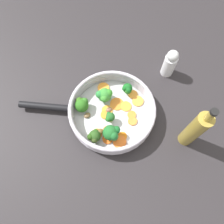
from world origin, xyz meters
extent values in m
plane|color=#262326|center=(0.00, 0.00, 0.00)|extent=(4.00, 4.00, 0.00)
cylinder|color=#B2B5B7|center=(0.00, 0.00, 0.01)|extent=(0.27, 0.27, 0.01)
torus|color=#B3ADBC|center=(0.00, 0.00, 0.02)|extent=(0.28, 0.28, 0.01)
torus|color=#B3ADBC|center=(0.00, 0.00, 0.03)|extent=(0.28, 0.28, 0.01)
torus|color=#B3ADBC|center=(0.00, 0.00, 0.05)|extent=(0.28, 0.28, 0.01)
torus|color=#B3ADBC|center=(0.00, 0.00, 0.06)|extent=(0.28, 0.28, 0.01)
cylinder|color=black|center=(-0.21, 0.06, 0.02)|extent=(0.18, 0.07, 0.02)
sphere|color=#B5B6BA|center=(-0.11, 0.06, 0.02)|extent=(0.01, 0.01, 0.01)
sphere|color=#B4B6BB|center=(-0.13, 0.01, 0.02)|extent=(0.01, 0.01, 0.01)
cylinder|color=orange|center=(0.02, 0.03, 0.02)|extent=(0.06, 0.06, 0.00)
cylinder|color=orange|center=(0.06, -0.02, 0.02)|extent=(0.03, 0.03, 0.01)
cylinder|color=orange|center=(0.05, 0.02, 0.02)|extent=(0.05, 0.05, 0.00)
cylinder|color=orange|center=(-0.02, 0.00, 0.02)|extent=(0.04, 0.04, 0.01)
cylinder|color=orange|center=(-0.06, -0.06, 0.01)|extent=(0.04, 0.04, 0.00)
cylinder|color=#F59A37|center=(0.09, 0.03, 0.02)|extent=(0.05, 0.05, 0.01)
cylinder|color=orange|center=(0.06, -0.04, 0.02)|extent=(0.04, 0.04, 0.01)
cylinder|color=orange|center=(-0.03, -0.08, 0.02)|extent=(0.05, 0.05, 0.01)
cylinder|color=orange|center=(-0.02, -0.06, 0.02)|extent=(0.06, 0.06, 0.00)
cylinder|color=#F79D38|center=(0.08, 0.06, 0.02)|extent=(0.03, 0.03, 0.00)
cylinder|color=gold|center=(-0.01, 0.01, 0.02)|extent=(0.04, 0.04, 0.00)
cylinder|color=orange|center=(-0.01, 0.10, 0.02)|extent=(0.05, 0.05, 0.01)
cylinder|color=orange|center=(0.01, -0.10, 0.02)|extent=(0.04, 0.04, 0.00)
cylinder|color=orange|center=(0.02, -0.08, 0.02)|extent=(0.04, 0.04, 0.00)
cylinder|color=#87AE67|center=(-0.07, -0.07, 0.02)|extent=(0.01, 0.01, 0.02)
sphere|color=#274B1B|center=(-0.07, -0.07, 0.04)|extent=(0.04, 0.04, 0.04)
sphere|color=#31421B|center=(-0.07, -0.09, 0.04)|extent=(0.02, 0.02, 0.02)
sphere|color=#205015|center=(-0.06, -0.06, 0.04)|extent=(0.02, 0.02, 0.02)
sphere|color=#214212|center=(-0.08, -0.07, 0.05)|extent=(0.02, 0.02, 0.02)
cylinder|color=#7FB567|center=(-0.02, -0.07, 0.02)|extent=(0.01, 0.01, 0.02)
sphere|color=#1D5E26|center=(-0.02, -0.07, 0.05)|extent=(0.05, 0.05, 0.05)
sphere|color=#24602C|center=(-0.01, -0.09, 0.05)|extent=(0.03, 0.03, 0.03)
sphere|color=#165A24|center=(0.00, -0.07, 0.05)|extent=(0.02, 0.02, 0.02)
sphere|color=#1C5C27|center=(-0.01, -0.09, 0.06)|extent=(0.02, 0.02, 0.02)
cylinder|color=#83B066|center=(0.07, 0.07, 0.02)|extent=(0.01, 0.01, 0.02)
sphere|color=#155B1E|center=(0.07, 0.07, 0.04)|extent=(0.03, 0.03, 0.03)
sphere|color=#12571B|center=(0.06, 0.07, 0.05)|extent=(0.02, 0.02, 0.02)
sphere|color=#1F5D19|center=(0.07, 0.06, 0.04)|extent=(0.02, 0.02, 0.02)
sphere|color=#13531C|center=(0.07, 0.06, 0.05)|extent=(0.02, 0.02, 0.02)
cylinder|color=#88B266|center=(-0.01, -0.02, 0.02)|extent=(0.02, 0.02, 0.02)
sphere|color=#225A23|center=(-0.01, -0.02, 0.04)|extent=(0.03, 0.03, 0.03)
sphere|color=#1A6125|center=(-0.01, -0.01, 0.05)|extent=(0.01, 0.01, 0.01)
sphere|color=#1F5F20|center=(-0.02, -0.03, 0.05)|extent=(0.02, 0.02, 0.02)
cylinder|color=#8AA863|center=(-0.09, 0.04, 0.02)|extent=(0.01, 0.01, 0.01)
sphere|color=#27611A|center=(-0.09, 0.04, 0.04)|extent=(0.04, 0.04, 0.04)
sphere|color=#2F6B22|center=(-0.08, 0.05, 0.05)|extent=(0.02, 0.02, 0.02)
sphere|color=#2F5F19|center=(-0.10, 0.05, 0.04)|extent=(0.02, 0.02, 0.02)
sphere|color=#296012|center=(-0.08, 0.05, 0.04)|extent=(0.02, 0.02, 0.02)
cylinder|color=#7AAA63|center=(-0.01, 0.06, 0.02)|extent=(0.01, 0.01, 0.02)
sphere|color=#348330|center=(-0.01, 0.06, 0.04)|extent=(0.05, 0.05, 0.05)
sphere|color=#308328|center=(0.00, 0.06, 0.05)|extent=(0.03, 0.03, 0.03)
sphere|color=#297C37|center=(-0.03, 0.06, 0.05)|extent=(0.03, 0.03, 0.03)
sphere|color=#36802C|center=(-0.02, 0.04, 0.05)|extent=(0.02, 0.02, 0.02)
ellipsoid|color=brown|center=(-0.08, 0.01, 0.02)|extent=(0.03, 0.03, 0.01)
ellipsoid|color=brown|center=(-0.05, -0.06, 0.02)|extent=(0.03, 0.03, 0.01)
ellipsoid|color=brown|center=(-0.01, 0.01, 0.02)|extent=(0.03, 0.02, 0.01)
cylinder|color=white|center=(0.23, 0.13, 0.04)|extent=(0.04, 0.04, 0.08)
sphere|color=silver|center=(0.23, 0.13, 0.10)|extent=(0.04, 0.04, 0.04)
cylinder|color=olive|center=(0.21, -0.13, 0.09)|extent=(0.04, 0.04, 0.18)
cylinder|color=olive|center=(0.21, -0.13, 0.20)|extent=(0.02, 0.02, 0.04)
cylinder|color=black|center=(0.21, -0.13, 0.22)|extent=(0.02, 0.02, 0.01)
camera|label=1|loc=(-0.05, -0.27, 0.68)|focal=35.00mm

